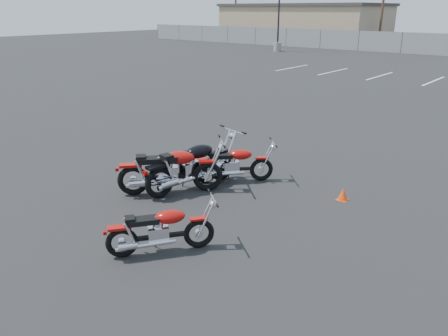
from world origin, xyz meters
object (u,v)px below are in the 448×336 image
Objects in this scene: motorcycle_second_black at (192,166)px; motorcycle_third_red at (233,164)px; motorcycle_front_red at (170,170)px; motorcycle_rear_red at (160,230)px.

motorcycle_second_black is 1.48× the size of motorcycle_third_red.
motorcycle_front_red is 2.45m from motorcycle_rear_red.
motorcycle_rear_red is (1.48, -2.28, -0.13)m from motorcycle_second_black.
motorcycle_third_red is at bearing 63.54° from motorcycle_second_black.
motorcycle_front_red is at bearing -110.66° from motorcycle_second_black.
motorcycle_front_red is at bearing 132.78° from motorcycle_rear_red.
motorcycle_third_red reaches higher than motorcycle_rear_red.
motorcycle_second_black reaches higher than motorcycle_third_red.
motorcycle_second_black is 1.44× the size of motorcycle_rear_red.
motorcycle_second_black is 0.99m from motorcycle_third_red.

